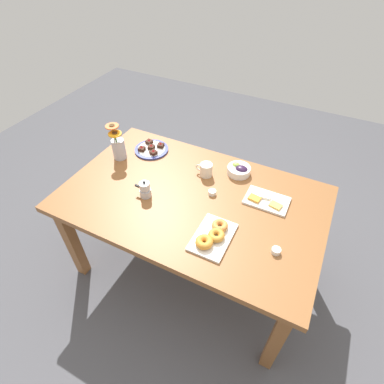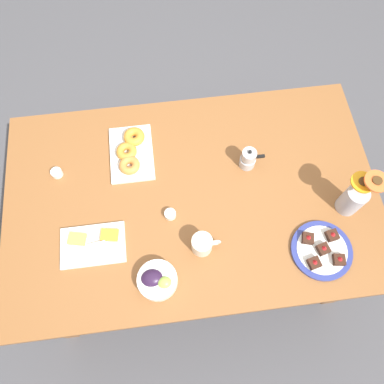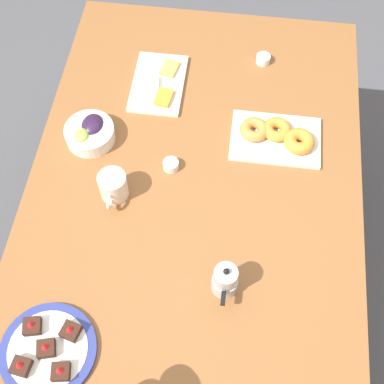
{
  "view_description": "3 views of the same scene",
  "coord_description": "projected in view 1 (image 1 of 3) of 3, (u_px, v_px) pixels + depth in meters",
  "views": [
    {
      "loc": [
        -0.59,
        1.18,
        2.03
      ],
      "look_at": [
        0.0,
        0.0,
        0.78
      ],
      "focal_mm": 28.0,
      "sensor_mm": 36.0,
      "label": 1
    },
    {
      "loc": [
        -0.08,
        -0.61,
        2.22
      ],
      "look_at": [
        0.0,
        0.0,
        0.78
      ],
      "focal_mm": 35.0,
      "sensor_mm": 36.0,
      "label": 2
    },
    {
      "loc": [
        0.77,
        0.1,
        2.11
      ],
      "look_at": [
        0.0,
        0.0,
        0.78
      ],
      "focal_mm": 50.0,
      "sensor_mm": 36.0,
      "label": 3
    }
  ],
  "objects": [
    {
      "name": "dining_table",
      "position": [
        192.0,
        206.0,
        1.91
      ],
      "size": [
        1.6,
        1.0,
        0.74
      ],
      "color": "brown",
      "rests_on": "ground_plane"
    },
    {
      "name": "coffee_mug",
      "position": [
        206.0,
        169.0,
        1.97
      ],
      "size": [
        0.12,
        0.08,
        0.09
      ],
      "color": "silver",
      "rests_on": "dining_table"
    },
    {
      "name": "dessert_plate",
      "position": [
        151.0,
        149.0,
        2.2
      ],
      "size": [
        0.25,
        0.25,
        0.05
      ],
      "color": "navy",
      "rests_on": "dining_table"
    },
    {
      "name": "grape_bowl",
      "position": [
        239.0,
        170.0,
        1.99
      ],
      "size": [
        0.15,
        0.15,
        0.07
      ],
      "color": "white",
      "rests_on": "dining_table"
    },
    {
      "name": "ground_plane",
      "position": [
        192.0,
        264.0,
        2.36
      ],
      "size": [
        6.0,
        6.0,
        0.0
      ],
      "primitive_type": "plane",
      "color": "#4C4C51"
    },
    {
      "name": "flower_vase",
      "position": [
        118.0,
        147.0,
        2.08
      ],
      "size": [
        0.12,
        0.11,
        0.26
      ],
      "color": "#B2B2BC",
      "rests_on": "dining_table"
    },
    {
      "name": "jam_cup_honey",
      "position": [
        276.0,
        251.0,
        1.54
      ],
      "size": [
        0.05,
        0.05,
        0.03
      ],
      "color": "white",
      "rests_on": "dining_table"
    },
    {
      "name": "jam_cup_berry",
      "position": [
        212.0,
        192.0,
        1.85
      ],
      "size": [
        0.05,
        0.05,
        0.03
      ],
      "color": "white",
      "rests_on": "dining_table"
    },
    {
      "name": "cheese_platter",
      "position": [
        266.0,
        200.0,
        1.81
      ],
      "size": [
        0.26,
        0.17,
        0.03
      ],
      "color": "white",
      "rests_on": "dining_table"
    },
    {
      "name": "moka_pot",
      "position": [
        145.0,
        190.0,
        1.82
      ],
      "size": [
        0.11,
        0.07,
        0.12
      ],
      "color": "#B7B7BC",
      "rests_on": "dining_table"
    },
    {
      "name": "croissant_platter",
      "position": [
        213.0,
        236.0,
        1.6
      ],
      "size": [
        0.19,
        0.28,
        0.05
      ],
      "color": "white",
      "rests_on": "dining_table"
    }
  ]
}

